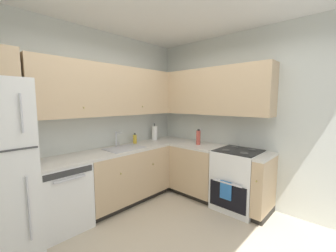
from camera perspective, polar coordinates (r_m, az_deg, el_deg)
wall_back at (r=3.45m, az=-20.19°, el=1.74°), size 3.52×0.05×2.69m
wall_right at (r=3.59m, az=19.76°, el=1.93°), size 0.05×3.39×2.69m
dishwasher at (r=3.14m, az=-26.87°, el=-16.41°), size 0.60×0.63×0.85m
lower_cabinets_back at (r=3.58m, az=-11.22°, el=-12.90°), size 1.40×0.62×0.85m
countertop_back at (r=3.45m, az=-11.39°, el=-6.05°), size 2.61×0.60×0.03m
lower_cabinets_right at (r=3.70m, az=10.32°, el=-12.20°), size 0.62×1.58×0.85m
countertop_right at (r=3.58m, az=10.43°, el=-5.57°), size 0.60×1.58×0.03m
oven_range at (r=3.47m, az=18.27°, el=-13.38°), size 0.68×0.62×1.03m
upper_cabinets_back at (r=3.40m, az=-15.35°, el=9.10°), size 2.29×0.34×0.76m
upper_cabinets_right at (r=3.69m, az=10.46°, el=9.01°), size 0.32×2.13×0.76m
sink at (r=3.42m, az=-11.56°, el=-6.59°), size 0.58×0.40×0.10m
faucet at (r=3.55m, az=-13.55°, el=-3.04°), size 0.07×0.16×0.25m
soap_bottle at (r=3.77m, az=-8.89°, el=-3.44°), size 0.07×0.07×0.18m
paper_towel_roll at (r=4.05m, az=-3.64°, el=-1.90°), size 0.11×0.11×0.33m
oil_bottle at (r=3.65m, az=8.15°, el=-3.05°), size 0.07×0.07×0.26m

